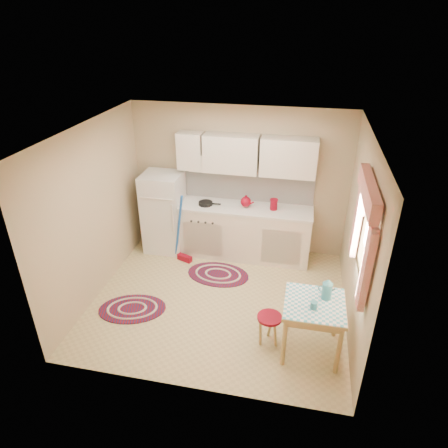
% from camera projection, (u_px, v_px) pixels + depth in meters
% --- Properties ---
extents(room_shell, '(3.64, 3.60, 2.52)m').
position_uv_depth(room_shell, '(233.00, 195.00, 5.32)').
color(room_shell, '#C8B980').
rests_on(room_shell, ground).
extents(fridge, '(0.65, 0.60, 1.40)m').
position_uv_depth(fridge, '(164.00, 212.00, 6.87)').
color(fridge, silver).
rests_on(fridge, ground).
extents(broom, '(0.30, 0.21, 1.20)m').
position_uv_depth(broom, '(183.00, 230.00, 6.53)').
color(broom, blue).
rests_on(broom, ground).
extents(base_cabinets, '(2.25, 0.60, 0.88)m').
position_uv_depth(base_cabinets, '(243.00, 232.00, 6.79)').
color(base_cabinets, silver).
rests_on(base_cabinets, ground).
extents(countertop, '(2.27, 0.62, 0.04)m').
position_uv_depth(countertop, '(243.00, 208.00, 6.57)').
color(countertop, silver).
rests_on(countertop, base_cabinets).
extents(frying_pan, '(0.24, 0.24, 0.05)m').
position_uv_depth(frying_pan, '(206.00, 203.00, 6.62)').
color(frying_pan, black).
rests_on(frying_pan, countertop).
extents(red_kettle, '(0.24, 0.23, 0.19)m').
position_uv_depth(red_kettle, '(246.00, 202.00, 6.51)').
color(red_kettle, maroon).
rests_on(red_kettle, countertop).
extents(red_canister, '(0.13, 0.13, 0.16)m').
position_uv_depth(red_canister, '(274.00, 205.00, 6.43)').
color(red_canister, maroon).
rests_on(red_canister, countertop).
extents(table, '(0.72, 0.72, 0.72)m').
position_uv_depth(table, '(312.00, 327.00, 4.86)').
color(table, tan).
rests_on(table, ground).
extents(stool, '(0.35, 0.35, 0.42)m').
position_uv_depth(stool, '(269.00, 329.00, 5.03)').
color(stool, maroon).
rests_on(stool, ground).
extents(coffee_pot, '(0.18, 0.17, 0.29)m').
position_uv_depth(coffee_pot, '(327.00, 289.00, 4.70)').
color(coffee_pot, teal).
rests_on(coffee_pot, table).
extents(mug, '(0.09, 0.09, 0.10)m').
position_uv_depth(mug, '(314.00, 305.00, 4.58)').
color(mug, teal).
rests_on(mug, table).
extents(rug_center, '(1.04, 0.74, 0.02)m').
position_uv_depth(rug_center, '(218.00, 274.00, 6.44)').
color(rug_center, maroon).
rests_on(rug_center, ground).
extents(rug_left, '(1.08, 0.86, 0.02)m').
position_uv_depth(rug_left, '(132.00, 309.00, 5.69)').
color(rug_left, maroon).
rests_on(rug_left, ground).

